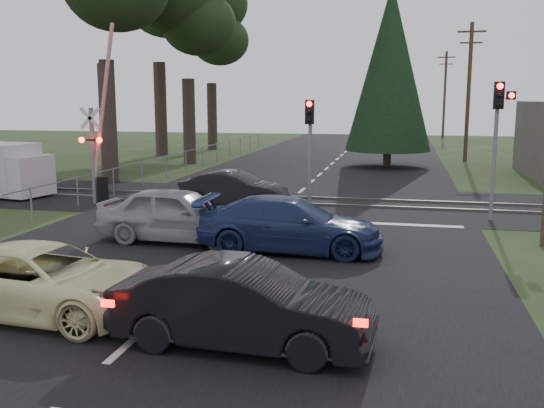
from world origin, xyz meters
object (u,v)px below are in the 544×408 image
(utility_pole_mid, at_px, (469,90))
(cream_coupe, at_px, (45,281))
(crossing_signal, at_px, (98,152))
(dark_hatchback, at_px, (243,306))
(silver_car, at_px, (178,215))
(blue_sedan, at_px, (290,225))
(traffic_signal_right, at_px, (498,124))
(dark_car_far, at_px, (234,189))
(utility_pole_far, at_px, (445,93))
(traffic_signal_center, at_px, (310,135))

(utility_pole_mid, height_order, cream_coupe, utility_pole_mid)
(crossing_signal, xyz_separation_m, utility_pole_mid, (15.77, 20.21, 2.67))
(dark_hatchback, relative_size, silver_car, 0.93)
(crossing_signal, xyz_separation_m, dark_hatchback, (9.22, -12.43, -1.33))
(dark_hatchback, height_order, blue_sedan, blue_sedan)
(traffic_signal_right, xyz_separation_m, dark_hatchback, (-5.60, -12.12, -2.59))
(traffic_signal_right, relative_size, blue_sedan, 0.92)
(dark_car_far, bearing_deg, dark_hatchback, -158.35)
(utility_pole_far, bearing_deg, traffic_signal_center, -99.60)
(crossing_signal, xyz_separation_m, traffic_signal_right, (14.82, -0.31, 1.26))
(cream_coupe, bearing_deg, utility_pole_far, -6.51)
(utility_pole_far, distance_m, cream_coupe, 58.09)
(utility_pole_mid, bearing_deg, utility_pole_far, 90.00)
(utility_pole_mid, distance_m, silver_car, 27.95)
(utility_pole_mid, xyz_separation_m, silver_car, (-10.39, -25.64, -3.92))
(dark_hatchback, bearing_deg, blue_sedan, 6.90)
(utility_pole_mid, height_order, utility_pole_far, same)
(crossing_signal, bearing_deg, traffic_signal_center, 6.15)
(traffic_signal_center, bearing_deg, silver_car, -114.57)
(silver_car, bearing_deg, dark_car_far, 2.47)
(utility_pole_far, bearing_deg, crossing_signal, -109.23)
(traffic_signal_right, distance_m, dark_hatchback, 13.60)
(traffic_signal_right, relative_size, utility_pole_mid, 0.52)
(traffic_signal_right, height_order, dark_car_far, traffic_signal_right)
(silver_car, relative_size, blue_sedan, 0.92)
(dark_hatchback, bearing_deg, utility_pole_mid, -8.18)
(utility_pole_mid, distance_m, cream_coupe, 33.94)
(blue_sedan, relative_size, dark_car_far, 1.23)
(utility_pole_far, relative_size, dark_car_far, 2.16)
(crossing_signal, height_order, blue_sedan, crossing_signal)
(utility_pole_far, height_order, blue_sedan, utility_pole_far)
(cream_coupe, distance_m, dark_hatchback, 4.20)
(utility_pole_far, height_order, dark_car_far, utility_pole_far)
(cream_coupe, bearing_deg, traffic_signal_right, -36.34)
(crossing_signal, distance_m, cream_coupe, 12.86)
(dark_hatchback, bearing_deg, silver_car, 31.88)
(silver_car, bearing_deg, traffic_signal_right, -58.93)
(utility_pole_far, bearing_deg, dark_hatchback, -96.49)
(crossing_signal, xyz_separation_m, utility_pole_far, (15.77, 45.21, 2.67))
(traffic_signal_right, distance_m, blue_sedan, 8.57)
(traffic_signal_center, bearing_deg, blue_sedan, -85.63)
(cream_coupe, height_order, silver_car, silver_car)
(traffic_signal_right, bearing_deg, crossing_signal, 178.79)
(crossing_signal, height_order, traffic_signal_right, crossing_signal)
(traffic_signal_right, bearing_deg, blue_sedan, -137.60)
(traffic_signal_right, relative_size, cream_coupe, 0.96)
(traffic_signal_right, height_order, utility_pole_mid, utility_pole_mid)
(traffic_signal_right, distance_m, silver_car, 11.03)
(cream_coupe, bearing_deg, traffic_signal_center, -10.10)
(traffic_signal_right, distance_m, traffic_signal_center, 6.68)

